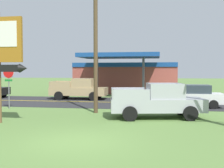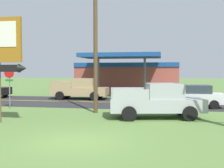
# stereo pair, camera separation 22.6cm
# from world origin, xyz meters

# --- Properties ---
(ground_plane) EXTENTS (180.00, 180.00, 0.00)m
(ground_plane) POSITION_xyz_m (0.00, 0.00, 0.00)
(ground_plane) COLOR #5B7F3D
(road_asphalt) EXTENTS (140.00, 8.00, 0.02)m
(road_asphalt) POSITION_xyz_m (0.00, 13.00, 0.01)
(road_asphalt) COLOR #2B2B2D
(road_asphalt) RESTS_ON ground
(road_centre_line) EXTENTS (126.00, 0.20, 0.01)m
(road_centre_line) POSITION_xyz_m (0.00, 13.00, 0.02)
(road_centre_line) COLOR gold
(road_centre_line) RESTS_ON road_asphalt
(stop_sign) EXTENTS (0.80, 0.08, 2.95)m
(stop_sign) POSITION_xyz_m (-7.33, 8.02, 2.03)
(stop_sign) COLOR slate
(stop_sign) RESTS_ON ground
(utility_pole) EXTENTS (1.91, 0.26, 9.28)m
(utility_pole) POSITION_xyz_m (-0.91, 7.18, 4.94)
(utility_pole) COLOR brown
(utility_pole) RESTS_ON ground
(gas_station) EXTENTS (12.00, 11.50, 4.40)m
(gas_station) POSITION_xyz_m (-0.87, 23.93, 1.94)
(gas_station) COLOR #A84C42
(gas_station) RESTS_ON ground
(pickup_silver_parked_on_lawn) EXTENTS (5.48, 2.96, 1.96)m
(pickup_silver_parked_on_lawn) POSITION_xyz_m (2.98, 5.90, 0.96)
(pickup_silver_parked_on_lawn) COLOR #A8AAAF
(pickup_silver_parked_on_lawn) RESTS_ON ground
(pickup_tan_on_road) EXTENTS (5.20, 2.24, 1.96)m
(pickup_tan_on_road) POSITION_xyz_m (-4.21, 15.00, 0.96)
(pickup_tan_on_road) COLOR tan
(pickup_tan_on_road) RESTS_ON ground
(car_white_near_lane) EXTENTS (4.20, 2.00, 1.64)m
(car_white_near_lane) POSITION_xyz_m (5.53, 11.00, 0.83)
(car_white_near_lane) COLOR silver
(car_white_near_lane) RESTS_ON ground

